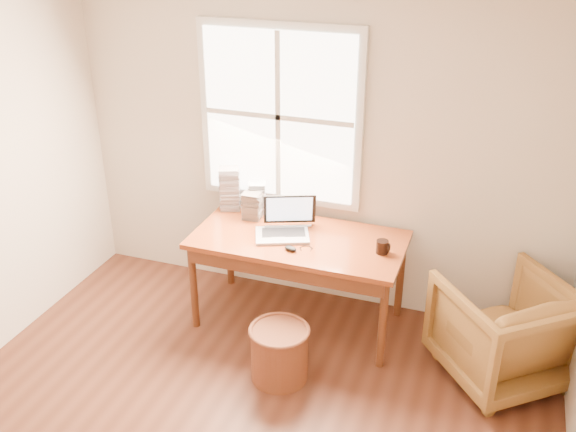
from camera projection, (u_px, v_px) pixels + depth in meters
name	position (u px, v px, depth m)	size (l,w,h in m)	color
room_shell	(192.00, 281.00, 3.21)	(4.04, 4.54, 2.64)	#572D1D
desk	(299.00, 240.00, 4.85)	(1.60, 0.80, 0.04)	brown
armchair	(504.00, 330.00, 4.42)	(0.80, 0.82, 0.75)	brown
wicker_stool	(279.00, 354.00, 4.47)	(0.40, 0.40, 0.40)	brown
laptop	(282.00, 219.00, 4.79)	(0.39, 0.41, 0.29)	#A4A6AA
mouse	(291.00, 248.00, 4.66)	(0.10, 0.06, 0.03)	black
coffee_mug	(382.00, 247.00, 4.61)	(0.09, 0.09, 0.10)	black
cd_stack_a	(257.00, 198.00, 5.18)	(0.13, 0.11, 0.26)	silver
cd_stack_b	(252.00, 206.00, 5.10)	(0.14, 0.12, 0.22)	#2A2A2F
cd_stack_c	(230.00, 189.00, 5.22)	(0.16, 0.14, 0.36)	#AAA9B8
cd_stack_d	(255.00, 204.00, 5.19)	(0.14, 0.12, 0.17)	silver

